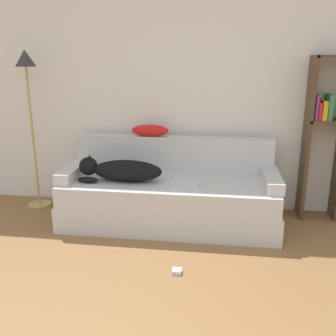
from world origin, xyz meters
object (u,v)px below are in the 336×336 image
Objects in this scene: couch at (169,202)px; laptop at (187,182)px; dog at (121,170)px; floor_lamp at (28,91)px; bookshelf at (324,130)px; power_adapter at (177,271)px; throw_pillow at (150,130)px.

laptop is (0.18, -0.06, 0.24)m from couch.
dog is 0.65m from laptop.
floor_lamp is at bearing -175.95° from laptop.
couch is 0.30m from laptop.
bookshelf is (1.32, 0.42, 0.46)m from laptop.
bookshelf is 2.05m from power_adapter.
floor_lamp reaches higher than laptop.
bookshelf is at bearing 13.06° from dog.
couch is 0.97m from power_adapter.
power_adapter is (0.01, -0.87, -0.44)m from laptop.
floor_lamp is at bearing 162.13° from dog.
dog is 2.50× the size of laptop.
dog is 1.31m from floor_lamp.
laptop reaches higher than power_adapter.
bookshelf is 22.96× the size of power_adapter.
power_adapter is at bearing -135.43° from bookshelf.
laptop is 1.90m from floor_lamp.
floor_lamp is (-1.26, -0.09, 0.40)m from throw_pillow.
throw_pillow is at bearing -179.18° from bookshelf.
bookshelf reaches higher than laptop.
laptop is 0.72m from throw_pillow.
couch reaches higher than power_adapter.
throw_pillow reaches higher than laptop.
floor_lamp reaches higher than power_adapter.
bookshelf is (1.75, 0.02, 0.04)m from throw_pillow.
floor_lamp is (-1.05, 0.34, 0.72)m from dog.
couch is 6.40× the size of laptop.
floor_lamp is (-1.69, 0.30, 0.82)m from laptop.
dog is at bearing -166.94° from bookshelf.
laptop is 1.46m from bookshelf.
throw_pillow reaches higher than power_adapter.
couch is at bearing -166.44° from bookshelf.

